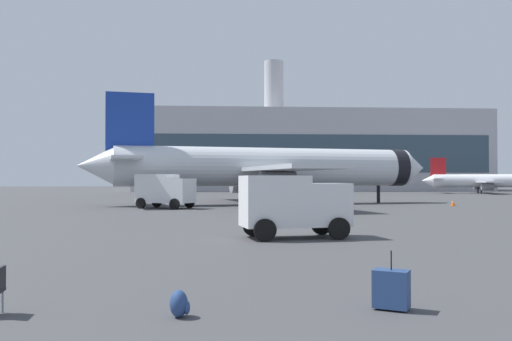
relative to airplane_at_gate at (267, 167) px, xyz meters
The scene contains 9 objects.
airplane_at_gate is the anchor object (origin of this frame).
airplane_taxiing 58.61m from the airplane_at_gate, 43.58° to the left, with size 21.56×19.64×6.42m.
service_truck 11.92m from the airplane_at_gate, 142.63° to the right, with size 5.27×4.25×2.90m.
cargo_van 31.36m from the airplane_at_gate, 92.87° to the right, with size 4.66×2.92×2.60m.
safety_cone_near 17.82m from the airplane_at_gate, 14.72° to the right, with size 0.44×0.44×0.61m.
safety_cone_mid 5.07m from the airplane_at_gate, 52.80° to the left, with size 0.44×0.44×0.70m.
rolling_suitcase 43.97m from the airplane_at_gate, 91.83° to the right, with size 0.75×0.67×1.10m.
traveller_backpack 44.58m from the airplane_at_gate, 96.85° to the right, with size 0.36×0.40×0.48m.
terminal_building 72.44m from the airplane_at_gate, 77.55° to the left, with size 77.33×23.30×29.65m.
Camera 1 is at (-0.42, -3.57, 2.42)m, focal length 38.39 mm.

